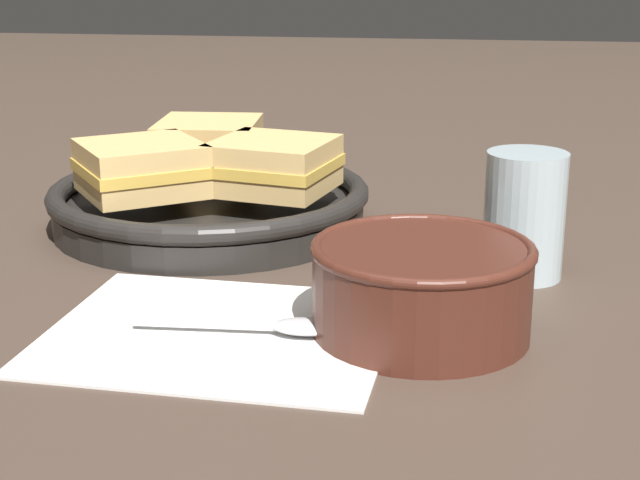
{
  "coord_description": "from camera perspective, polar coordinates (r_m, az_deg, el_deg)",
  "views": [
    {
      "loc": [
        0.1,
        -0.67,
        0.26
      ],
      "look_at": [
        -0.01,
        0.05,
        0.03
      ],
      "focal_mm": 55.0,
      "sensor_mm": 36.0,
      "label": 1
    }
  ],
  "objects": [
    {
      "name": "skillet",
      "position": [
        0.92,
        -6.43,
        2.09
      ],
      "size": [
        0.3,
        0.3,
        0.04
      ],
      "color": "black",
      "rests_on": "ground_plane"
    },
    {
      "name": "napkin",
      "position": [
        0.68,
        -5.87,
        -5.27
      ],
      "size": [
        0.24,
        0.21,
        0.0
      ],
      "color": "white",
      "rests_on": "ground_plane"
    },
    {
      "name": "spoon",
      "position": [
        0.67,
        -2.3,
        -5.01
      ],
      "size": [
        0.15,
        0.03,
        0.01
      ],
      "rotation": [
        0.0,
        0.0,
        0.05
      ],
      "color": "silver",
      "rests_on": "napkin"
    },
    {
      "name": "ground_plane",
      "position": [
        0.72,
        -0.09,
        -3.86
      ],
      "size": [
        4.0,
        4.0,
        0.0
      ],
      "primitive_type": "plane",
      "color": "#47382D"
    },
    {
      "name": "drinking_glass",
      "position": [
        0.79,
        11.8,
        1.42
      ],
      "size": [
        0.06,
        0.06,
        0.1
      ],
      "color": "silver",
      "rests_on": "ground_plane"
    },
    {
      "name": "sandwich_near_left",
      "position": [
        0.88,
        -2.74,
        4.38
      ],
      "size": [
        0.12,
        0.12,
        0.05
      ],
      "rotation": [
        0.0,
        0.0,
        7.64
      ],
      "color": "#DBB26B",
      "rests_on": "skillet"
    },
    {
      "name": "sandwich_near_right",
      "position": [
        0.98,
        -6.49,
        5.58
      ],
      "size": [
        0.11,
        0.11,
        0.05
      ],
      "rotation": [
        0.0,
        0.0,
        9.49
      ],
      "color": "#DBB26B",
      "rests_on": "skillet"
    },
    {
      "name": "sandwich_far_left",
      "position": [
        0.88,
        -10.34,
        4.14
      ],
      "size": [
        0.14,
        0.14,
        0.05
      ],
      "rotation": [
        0.0,
        0.0,
        11.62
      ],
      "color": "#DBB26B",
      "rests_on": "skillet"
    },
    {
      "name": "soup_bowl",
      "position": [
        0.66,
        5.95,
        -2.49
      ],
      "size": [
        0.15,
        0.15,
        0.07
      ],
      "color": "#4C2319",
      "rests_on": "ground_plane"
    }
  ]
}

